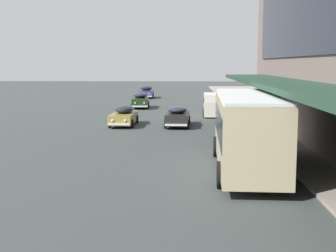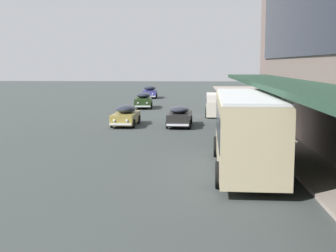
{
  "view_description": "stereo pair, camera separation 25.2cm",
  "coord_description": "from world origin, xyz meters",
  "px_view_note": "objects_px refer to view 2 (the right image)",
  "views": [
    {
      "loc": [
        1.5,
        -3.37,
        4.57
      ],
      "look_at": [
        0.65,
        18.64,
        1.64
      ],
      "focal_mm": 50.0,
      "sensor_mm": 36.0,
      "label": 1
    },
    {
      "loc": [
        1.75,
        -3.36,
        4.57
      ],
      "look_at": [
        0.65,
        18.64,
        1.64
      ],
      "focal_mm": 50.0,
      "sensor_mm": 36.0,
      "label": 2
    }
  ],
  "objects_px": {
    "sedan_trailing_mid": "(150,92)",
    "transit_bus_kerbside_front": "(246,128)",
    "sedan_far_back": "(180,116)",
    "sedan_oncoming_front": "(126,115)",
    "vw_van": "(216,104)",
    "sedan_lead_mid": "(143,100)"
  },
  "relations": [
    {
      "from": "sedan_trailing_mid",
      "to": "sedan_lead_mid",
      "type": "xyz_separation_m",
      "value": [
        0.63,
        -14.39,
        -0.01
      ]
    },
    {
      "from": "transit_bus_kerbside_front",
      "to": "sedan_lead_mid",
      "type": "relative_size",
      "value": 2.11
    },
    {
      "from": "transit_bus_kerbside_front",
      "to": "vw_van",
      "type": "height_order",
      "value": "transit_bus_kerbside_front"
    },
    {
      "from": "transit_bus_kerbside_front",
      "to": "sedan_trailing_mid",
      "type": "xyz_separation_m",
      "value": [
        -7.95,
        42.99,
        -1.08
      ]
    },
    {
      "from": "sedan_lead_mid",
      "to": "sedan_oncoming_front",
      "type": "xyz_separation_m",
      "value": [
        0.1,
        -13.9,
        -0.05
      ]
    },
    {
      "from": "transit_bus_kerbside_front",
      "to": "vw_van",
      "type": "relative_size",
      "value": 2.03
    },
    {
      "from": "sedan_trailing_mid",
      "to": "sedan_far_back",
      "type": "relative_size",
      "value": 1.0
    },
    {
      "from": "sedan_oncoming_front",
      "to": "transit_bus_kerbside_front",
      "type": "bearing_deg",
      "value": -63.86
    },
    {
      "from": "sedan_trailing_mid",
      "to": "vw_van",
      "type": "height_order",
      "value": "vw_van"
    },
    {
      "from": "sedan_far_back",
      "to": "sedan_trailing_mid",
      "type": "bearing_deg",
      "value": 99.44
    },
    {
      "from": "sedan_oncoming_front",
      "to": "vw_van",
      "type": "distance_m",
      "value": 9.8
    },
    {
      "from": "sedan_oncoming_front",
      "to": "vw_van",
      "type": "relative_size",
      "value": 0.98
    },
    {
      "from": "sedan_trailing_mid",
      "to": "sedan_lead_mid",
      "type": "height_order",
      "value": "sedan_trailing_mid"
    },
    {
      "from": "sedan_oncoming_front",
      "to": "sedan_trailing_mid",
      "type": "bearing_deg",
      "value": 91.49
    },
    {
      "from": "sedan_trailing_mid",
      "to": "vw_van",
      "type": "distance_m",
      "value": 22.9
    },
    {
      "from": "sedan_lead_mid",
      "to": "vw_van",
      "type": "bearing_deg",
      "value": -44.81
    },
    {
      "from": "transit_bus_kerbside_front",
      "to": "sedan_far_back",
      "type": "bearing_deg",
      "value": 102.52
    },
    {
      "from": "sedan_trailing_mid",
      "to": "transit_bus_kerbside_front",
      "type": "bearing_deg",
      "value": -79.52
    },
    {
      "from": "transit_bus_kerbside_front",
      "to": "sedan_trailing_mid",
      "type": "relative_size",
      "value": 2.11
    },
    {
      "from": "sedan_trailing_mid",
      "to": "sedan_lead_mid",
      "type": "bearing_deg",
      "value": -87.48
    },
    {
      "from": "vw_van",
      "to": "transit_bus_kerbside_front",
      "type": "bearing_deg",
      "value": -89.64
    },
    {
      "from": "sedan_trailing_mid",
      "to": "vw_van",
      "type": "relative_size",
      "value": 0.96
    }
  ]
}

